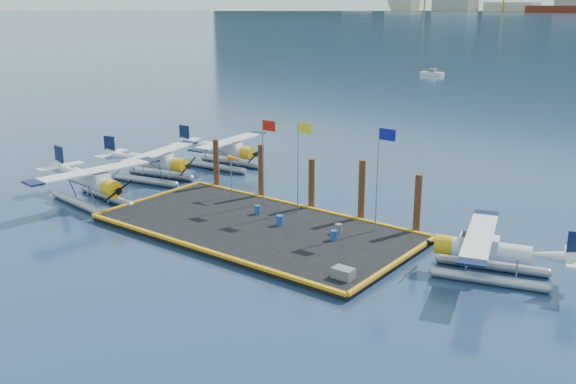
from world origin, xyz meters
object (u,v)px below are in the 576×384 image
(drum_2, at_px, (338,229))
(piling_4, at_px, (417,206))
(seaplane_c, at_px, (226,152))
(piling_0, at_px, (216,165))
(drum_0, at_px, (258,210))
(flagpole_red, at_px, (265,149))
(windsock, at_px, (236,160))
(crate, at_px, (343,273))
(seaplane_d, at_px, (485,253))
(piling_3, at_px, (362,192))
(piling_2, at_px, (312,186))
(piling_1, at_px, (261,173))
(seaplane_b, at_px, (156,164))
(drum_5, at_px, (280,220))
(flagpole_blue, at_px, (381,164))
(flagpole_yellow, at_px, (300,153))
(drum_4, at_px, (334,235))
(seaplane_a, at_px, (93,184))

(drum_2, height_order, piling_4, piling_4)
(seaplane_c, height_order, piling_0, piling_0)
(drum_0, height_order, flagpole_red, flagpole_red)
(windsock, relative_size, piling_4, 0.78)
(drum_0, distance_m, crate, 11.52)
(seaplane_d, xyz_separation_m, drum_2, (-9.19, -0.05, -0.64))
(flagpole_red, relative_size, windsock, 1.92)
(piling_4, bearing_deg, crate, -88.22)
(seaplane_c, height_order, piling_3, piling_3)
(piling_2, bearing_deg, piling_1, 180.00)
(seaplane_c, relative_size, flagpole_red, 1.56)
(seaplane_d, bearing_deg, piling_3, 54.93)
(seaplane_b, distance_m, piling_4, 22.74)
(windsock, bearing_deg, crate, -27.73)
(crate, xyz_separation_m, piling_3, (-4.27, 8.85, 1.47))
(drum_2, xyz_separation_m, piling_2, (-4.45, 3.40, 1.20))
(piling_4, bearing_deg, piling_3, 180.00)
(drum_0, distance_m, drum_2, 6.38)
(drum_5, distance_m, piling_1, 6.90)
(piling_1, xyz_separation_m, piling_4, (12.50, 0.00, -0.10))
(flagpole_blue, relative_size, piling_1, 1.55)
(flagpole_yellow, bearing_deg, drum_4, -32.16)
(windsock, bearing_deg, drum_4, -15.74)
(seaplane_c, bearing_deg, drum_0, 45.83)
(seaplane_a, relative_size, drum_2, 16.54)
(piling_4, bearing_deg, flagpole_yellow, -168.40)
(seaplane_c, xyz_separation_m, crate, (21.40, -14.41, -0.77))
(seaplane_c, distance_m, piling_3, 18.02)
(seaplane_b, bearing_deg, flagpole_red, 76.62)
(piling_0, bearing_deg, flagpole_yellow, -9.86)
(flagpole_yellow, xyz_separation_m, piling_3, (3.80, 1.60, -2.36))
(drum_5, distance_m, flagpole_blue, 7.37)
(seaplane_b, relative_size, piling_2, 2.47)
(flagpole_red, bearing_deg, seaplane_b, 177.74)
(piling_1, relative_size, piling_3, 0.98)
(flagpole_blue, distance_m, windsock, 11.81)
(seaplane_c, height_order, crate, seaplane_c)
(flagpole_blue, bearing_deg, piling_3, 143.93)
(piling_2, xyz_separation_m, piling_4, (8.00, 0.00, 0.10))
(drum_2, bearing_deg, flagpole_yellow, 156.98)
(flagpole_red, bearing_deg, piling_3, 13.25)
(seaplane_c, bearing_deg, drum_4, 55.55)
(drum_0, bearing_deg, seaplane_a, -158.33)
(seaplane_a, distance_m, drum_2, 18.53)
(drum_2, xyz_separation_m, flagpole_blue, (1.75, 1.80, 3.98))
(drum_0, relative_size, drum_2, 0.99)
(seaplane_d, xyz_separation_m, flagpole_red, (-16.44, 1.75, 3.05))
(seaplane_c, distance_m, windsock, 10.59)
(flagpole_yellow, bearing_deg, seaplane_c, 151.76)
(seaplane_b, relative_size, drum_2, 15.49)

